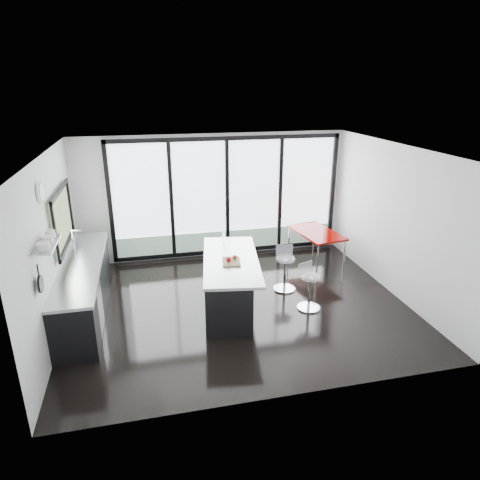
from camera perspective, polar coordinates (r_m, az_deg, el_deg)
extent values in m
cube|color=black|center=(7.91, -0.22, -8.64)|extent=(6.00, 5.00, 0.00)
cube|color=white|center=(6.99, -0.25, 11.86)|extent=(6.00, 5.00, 0.00)
cube|color=silver|center=(9.68, -3.53, 5.76)|extent=(6.00, 0.00, 2.80)
cube|color=white|center=(9.71, -1.75, 5.82)|extent=(5.00, 0.02, 2.50)
cube|color=gray|center=(9.98, -1.64, 0.03)|extent=(5.00, 0.02, 0.44)
cube|color=black|center=(9.51, -9.13, 5.27)|extent=(0.08, 0.04, 2.50)
cube|color=black|center=(9.67, -1.70, 5.77)|extent=(0.08, 0.04, 2.50)
cube|color=black|center=(9.98, 5.39, 6.15)|extent=(0.08, 0.04, 2.50)
cube|color=silver|center=(5.13, 6.04, -8.09)|extent=(6.00, 0.00, 2.80)
cube|color=silver|center=(7.32, -23.79, -0.86)|extent=(0.00, 5.00, 2.80)
cube|color=#556E43|center=(8.09, -22.75, 2.72)|extent=(0.02, 1.60, 0.90)
cube|color=#AAADAF|center=(6.39, -24.33, -0.53)|extent=(0.25, 0.80, 0.03)
cylinder|color=white|center=(6.77, -25.09, 5.78)|extent=(0.04, 0.30, 0.30)
cylinder|color=black|center=(6.19, -25.07, -5.33)|extent=(0.03, 0.24, 0.24)
cube|color=silver|center=(8.48, 19.96, 2.43)|extent=(0.00, 5.00, 2.80)
cube|color=black|center=(7.99, -20.06, -6.13)|extent=(0.65, 3.20, 0.87)
cube|color=#AAADAF|center=(7.81, -20.46, -3.10)|extent=(0.69, 3.24, 0.05)
cube|color=#AAADAF|center=(8.27, -20.09, -1.76)|extent=(0.45, 0.48, 0.06)
cylinder|color=silver|center=(8.21, -21.32, -0.25)|extent=(0.02, 0.02, 0.44)
cube|color=#AAADAF|center=(7.30, -18.18, -8.65)|extent=(0.03, 0.60, 0.80)
cube|color=black|center=(7.69, -1.79, -5.89)|extent=(1.08, 2.29, 0.87)
cube|color=#AAADAF|center=(7.50, -1.22, -2.73)|extent=(1.29, 2.38, 0.05)
cube|color=#9C7D57|center=(7.35, -1.16, -2.90)|extent=(0.36, 0.44, 0.03)
sphere|color=maroon|center=(7.27, -1.54, -2.63)|extent=(0.10, 0.10, 0.09)
sphere|color=brown|center=(7.37, -0.72, -2.32)|extent=(0.10, 0.10, 0.08)
cylinder|color=silver|center=(8.13, -2.20, 0.39)|extent=(0.08, 0.08, 0.28)
cylinder|color=silver|center=(7.74, 9.24, -6.85)|extent=(0.54, 0.54, 0.66)
cylinder|color=silver|center=(8.36, 6.00, -4.48)|extent=(0.49, 0.49, 0.68)
cube|color=#780300|center=(9.71, 10.02, -0.92)|extent=(0.97, 1.45, 0.72)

